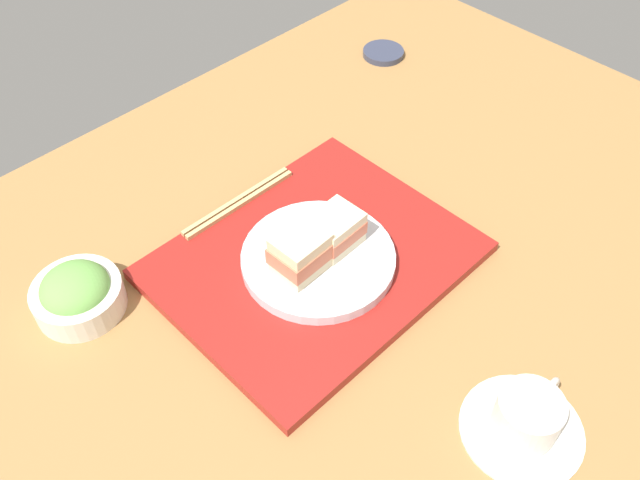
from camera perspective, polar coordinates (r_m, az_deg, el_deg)
ground_plane at (r=100.52cm, az=2.07°, el=-1.44°), size 140.00×100.00×3.00cm
serving_tray at (r=96.96cm, az=-0.50°, el=-1.71°), size 41.43×33.62×1.70cm
sandwich_plate at (r=95.06cm, az=-0.28°, el=-1.48°), size 21.47×21.47×1.67cm
sandwich_near at (r=94.12cm, az=1.09°, el=0.98°), size 7.05×6.06×5.20cm
sandwich_far at (r=90.65cm, az=-1.73°, el=-1.00°), size 7.50×6.17×6.03cm
salad_bowl at (r=96.11cm, az=-19.58°, el=-4.23°), size 12.01×12.01×6.56cm
chopsticks_pair at (r=104.06cm, az=-6.79°, el=3.15°), size 20.21×1.93×0.70cm
coffee_cup at (r=84.33cm, az=16.82°, el=-14.10°), size 14.56×14.56×6.32cm
small_sauce_dish at (r=139.01cm, az=5.30°, el=15.27°), size 7.98×7.98×1.16cm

